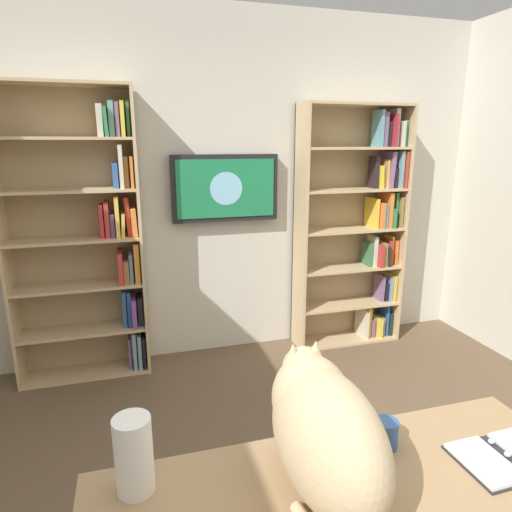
{
  "coord_description": "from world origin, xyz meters",
  "views": [
    {
      "loc": [
        0.68,
        1.24,
        1.71
      ],
      "look_at": [
        0.01,
        -1.12,
        1.08
      ],
      "focal_mm": 31.0,
      "sensor_mm": 36.0,
      "label": 1
    }
  ],
  "objects": [
    {
      "name": "bookshelf_left",
      "position": [
        -1.19,
        -2.06,
        1.01
      ],
      "size": [
        0.92,
        0.28,
        2.01
      ],
      "color": "tan",
      "rests_on": "ground"
    },
    {
      "name": "wall_mounted_tv",
      "position": [
        -0.04,
        -2.15,
        1.37
      ],
      "size": [
        0.84,
        0.07,
        0.52
      ],
      "color": "black"
    },
    {
      "name": "wall_back",
      "position": [
        0.0,
        -2.23,
        1.35
      ],
      "size": [
        4.52,
        0.06,
        2.7
      ],
      "primitive_type": "cube",
      "color": "beige",
      "rests_on": "ground"
    },
    {
      "name": "bookshelf_right",
      "position": [
        0.97,
        -2.07,
        1.05
      ],
      "size": [
        0.92,
        0.28,
        2.09
      ],
      "color": "tan",
      "rests_on": "ground"
    },
    {
      "name": "cat",
      "position": [
        0.19,
        0.23,
        0.92
      ],
      "size": [
        0.28,
        0.67,
        0.39
      ],
      "color": "#D1B284",
      "rests_on": "desk"
    },
    {
      "name": "paper_towel_roll",
      "position": [
        0.72,
        0.1,
        0.84
      ],
      "size": [
        0.11,
        0.11,
        0.24
      ],
      "primitive_type": "cylinder",
      "color": "white",
      "rests_on": "desk"
    },
    {
      "name": "coffee_mug",
      "position": [
        -0.09,
        0.13,
        0.77
      ],
      "size": [
        0.08,
        0.08,
        0.1
      ],
      "primitive_type": "cylinder",
      "color": "#335999",
      "rests_on": "desk"
    },
    {
      "name": "open_binder",
      "position": [
        -0.43,
        0.29,
        0.73
      ],
      "size": [
        0.33,
        0.23,
        0.02
      ],
      "color": "#26262B",
      "rests_on": "desk"
    }
  ]
}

